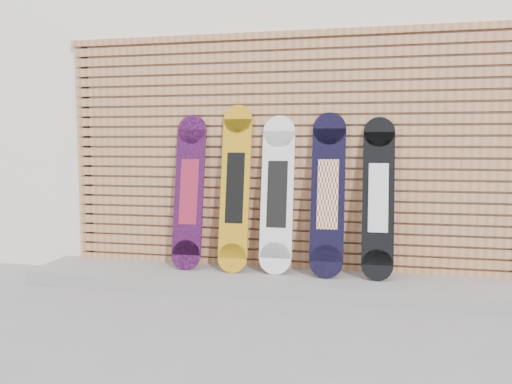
% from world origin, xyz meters
% --- Properties ---
extents(ground, '(80.00, 80.00, 0.00)m').
position_xyz_m(ground, '(0.00, 0.00, 0.00)').
color(ground, gray).
rests_on(ground, ground).
extents(building, '(12.00, 5.00, 3.60)m').
position_xyz_m(building, '(0.50, 3.50, 1.80)').
color(building, white).
rests_on(building, ground).
extents(concrete_step, '(4.60, 0.70, 0.12)m').
position_xyz_m(concrete_step, '(-0.15, 0.68, 0.06)').
color(concrete_step, gray).
rests_on(concrete_step, ground).
extents(slat_wall, '(4.26, 0.08, 2.29)m').
position_xyz_m(slat_wall, '(-0.15, 0.97, 1.21)').
color(slat_wall, '#B4744B').
rests_on(slat_wall, ground).
extents(snowboard_0, '(0.28, 0.29, 1.44)m').
position_xyz_m(snowboard_0, '(-1.03, 0.80, 0.84)').
color(snowboard_0, black).
rests_on(snowboard_0, concrete_step).
extents(snowboard_1, '(0.27, 0.30, 1.52)m').
position_xyz_m(snowboard_1, '(-0.58, 0.79, 0.88)').
color(snowboard_1, '#C18D14').
rests_on(snowboard_1, concrete_step).
extents(snowboard_2, '(0.29, 0.28, 1.42)m').
position_xyz_m(snowboard_2, '(-0.19, 0.81, 0.83)').
color(snowboard_2, white).
rests_on(snowboard_2, concrete_step).
extents(snowboard_3, '(0.30, 0.32, 1.44)m').
position_xyz_m(snowboard_3, '(0.26, 0.78, 0.84)').
color(snowboard_3, black).
rests_on(snowboard_3, concrete_step).
extents(snowboard_4, '(0.27, 0.31, 1.40)m').
position_xyz_m(snowboard_4, '(0.69, 0.79, 0.82)').
color(snowboard_4, black).
rests_on(snowboard_4, concrete_step).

